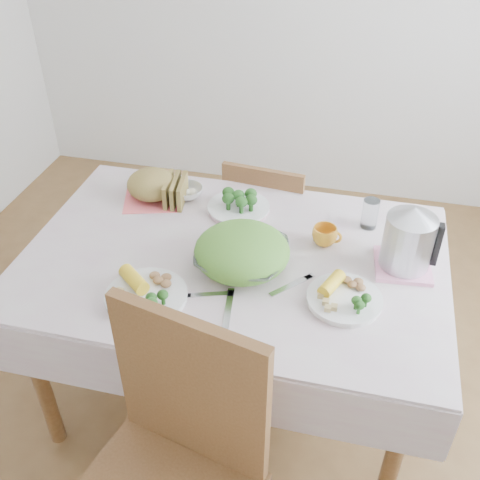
% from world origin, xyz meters
% --- Properties ---
extents(floor, '(3.60, 3.60, 0.00)m').
position_xyz_m(floor, '(0.00, 0.00, 0.00)').
color(floor, brown).
rests_on(floor, ground).
extents(dining_table, '(1.40, 0.90, 0.75)m').
position_xyz_m(dining_table, '(0.00, 0.00, 0.38)').
color(dining_table, brown).
rests_on(dining_table, floor).
extents(tablecloth, '(1.50, 1.00, 0.01)m').
position_xyz_m(tablecloth, '(0.00, 0.00, 0.76)').
color(tablecloth, beige).
rests_on(tablecloth, dining_table).
extents(chair_far, '(0.42, 0.42, 0.84)m').
position_xyz_m(chair_far, '(0.02, 0.67, 0.47)').
color(chair_far, brown).
rests_on(chair_far, floor).
extents(salad_bowl, '(0.33, 0.33, 0.08)m').
position_xyz_m(salad_bowl, '(0.04, -0.05, 0.80)').
color(salad_bowl, white).
rests_on(salad_bowl, tablecloth).
extents(dinner_plate_left, '(0.37, 0.37, 0.02)m').
position_xyz_m(dinner_plate_left, '(-0.22, -0.29, 0.77)').
color(dinner_plate_left, white).
rests_on(dinner_plate_left, tablecloth).
extents(dinner_plate_right, '(0.35, 0.35, 0.02)m').
position_xyz_m(dinner_plate_right, '(0.41, -0.15, 0.77)').
color(dinner_plate_right, white).
rests_on(dinner_plate_right, tablecloth).
extents(broccoli_plate, '(0.28, 0.28, 0.02)m').
position_xyz_m(broccoli_plate, '(-0.05, 0.29, 0.77)').
color(broccoli_plate, beige).
rests_on(broccoli_plate, tablecloth).
extents(napkin, '(0.29, 0.29, 0.00)m').
position_xyz_m(napkin, '(-0.42, 0.29, 0.76)').
color(napkin, '#FE686C').
rests_on(napkin, tablecloth).
extents(bread_loaf, '(0.26, 0.25, 0.12)m').
position_xyz_m(bread_loaf, '(-0.42, 0.29, 0.82)').
color(bread_loaf, olive).
rests_on(bread_loaf, napkin).
extents(fruit_bowl, '(0.17, 0.17, 0.04)m').
position_xyz_m(fruit_bowl, '(-0.28, 0.34, 0.78)').
color(fruit_bowl, white).
rests_on(fruit_bowl, tablecloth).
extents(yellow_mug, '(0.10, 0.10, 0.07)m').
position_xyz_m(yellow_mug, '(0.31, 0.15, 0.80)').
color(yellow_mug, '#FFA928').
rests_on(yellow_mug, tablecloth).
extents(glass_tumbler, '(0.07, 0.07, 0.12)m').
position_xyz_m(glass_tumbler, '(0.46, 0.30, 0.83)').
color(glass_tumbler, white).
rests_on(glass_tumbler, tablecloth).
extents(pink_tray, '(0.21, 0.21, 0.02)m').
position_xyz_m(pink_tray, '(0.59, 0.07, 0.77)').
color(pink_tray, '#FC9AC2').
rests_on(pink_tray, tablecloth).
extents(electric_kettle, '(0.21, 0.21, 0.24)m').
position_xyz_m(electric_kettle, '(0.59, 0.07, 0.88)').
color(electric_kettle, '#B2B5BA').
rests_on(electric_kettle, pink_tray).
extents(fork_left, '(0.05, 0.19, 0.00)m').
position_xyz_m(fork_left, '(0.05, -0.28, 0.76)').
color(fork_left, silver).
rests_on(fork_left, tablecloth).
extents(fork_right, '(0.13, 0.14, 0.00)m').
position_xyz_m(fork_right, '(0.23, -0.11, 0.76)').
color(fork_right, silver).
rests_on(fork_right, tablecloth).
extents(knife, '(0.16, 0.07, 0.00)m').
position_xyz_m(knife, '(-0.03, -0.22, 0.76)').
color(knife, silver).
rests_on(knife, tablecloth).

